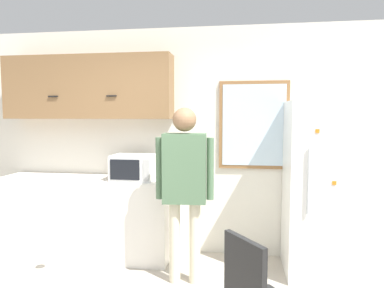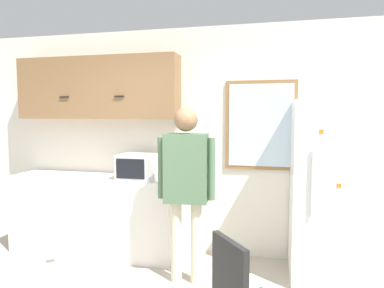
% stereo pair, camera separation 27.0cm
% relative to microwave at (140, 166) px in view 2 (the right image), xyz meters
% --- Properties ---
extents(back_wall, '(6.00, 0.06, 2.70)m').
position_rel_microwave_xyz_m(back_wall, '(0.58, 0.34, 0.27)').
color(back_wall, silver).
rests_on(back_wall, ground_plane).
extents(counter, '(2.04, 0.56, 0.94)m').
position_rel_microwave_xyz_m(counter, '(-0.61, 0.03, -0.61)').
color(counter, silver).
rests_on(counter, ground_plane).
extents(upper_cabinets, '(2.04, 0.32, 0.74)m').
position_rel_microwave_xyz_m(upper_cabinets, '(-0.61, 0.16, 0.92)').
color(upper_cabinets, olive).
extents(microwave, '(0.47, 0.38, 0.29)m').
position_rel_microwave_xyz_m(microwave, '(0.00, 0.00, 0.00)').
color(microwave, white).
rests_on(microwave, counter).
extents(person, '(0.57, 0.25, 1.75)m').
position_rel_microwave_xyz_m(person, '(0.67, -0.47, -0.01)').
color(person, beige).
rests_on(person, ground_plane).
extents(refrigerator, '(0.71, 0.74, 1.82)m').
position_rel_microwave_xyz_m(refrigerator, '(2.04, -0.05, -0.17)').
color(refrigerator, white).
rests_on(refrigerator, ground_plane).
extents(window, '(0.80, 0.05, 1.02)m').
position_rel_microwave_xyz_m(window, '(1.35, 0.30, 0.48)').
color(window, olive).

